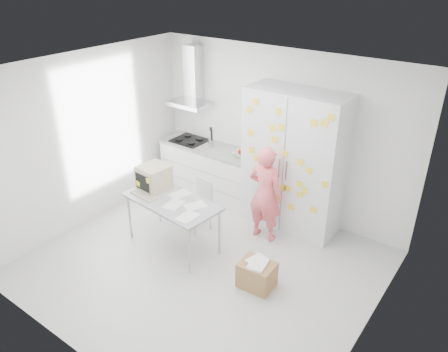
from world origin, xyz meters
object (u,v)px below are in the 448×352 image
Objects in this scene: person at (265,194)px; chair at (200,202)px; desk at (160,187)px; cardboard_box at (257,274)px.

person is 1.81× the size of chair.
chair is (0.30, 0.54, -0.39)m from desk.
person is at bearing 42.02° from desk.
chair is at bearing 156.29° from cardboard_box.
chair is at bearing 20.20° from person.
person is 1.01× the size of desk.
desk is at bearing -106.70° from chair.
person is 1.28m from cardboard_box.
desk reaches higher than cardboard_box.
chair is 1.79× the size of cardboard_box.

